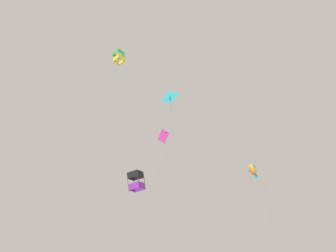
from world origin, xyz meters
TOP-DOWN VIEW (x-y plane):
  - kite_fish_highest at (7.49, 2.52)m, footprint 1.77×1.25m
  - kite_delta_near_right at (-1.56, -0.73)m, footprint 2.34×1.68m
  - kite_box_low_drifter at (-5.11, -1.29)m, footprint 1.85×2.19m
  - kite_diamond_far_centre at (-3.30, 4.76)m, footprint 2.28×1.39m
  - kite_box_upper_right at (-7.05, -7.04)m, footprint 1.57×1.68m

SIDE VIEW (x-z plane):
  - kite_box_low_drifter at x=-5.11m, z-range 21.44..23.73m
  - kite_fish_highest at x=7.49m, z-range 21.15..29.53m
  - kite_diamond_far_centre at x=-3.30m, z-range 29.32..37.95m
  - kite_delta_near_right at x=-1.56m, z-range 33.35..37.51m
  - kite_box_upper_right at x=-7.05m, z-range 35.88..37.66m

